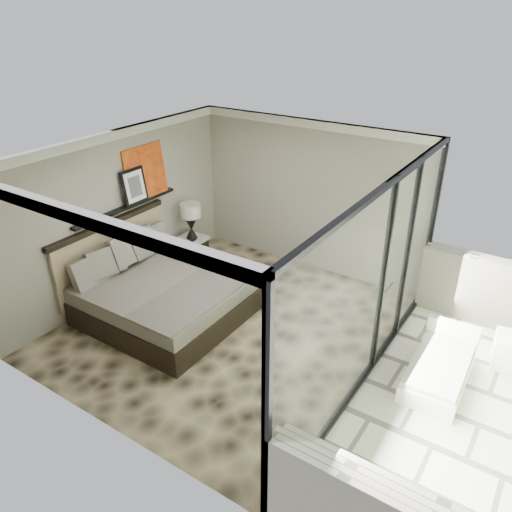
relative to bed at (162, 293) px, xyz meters
The scene contains 14 objects.
floor 1.23m from the bed, 15.44° to the left, with size 5.00×5.00×0.00m, color black.
ceiling 2.68m from the bed, 15.44° to the left, with size 4.50×5.00×0.02m, color silver.
back_wall 3.19m from the bed, 68.05° to the left, with size 4.50×0.02×2.80m, color gray.
left_wall 1.54m from the bed, 164.32° to the left, with size 0.02×5.00×2.80m, color gray.
glass_wall 3.54m from the bed, ahead, with size 0.08×5.00×2.80m, color white.
terrace_slab 4.91m from the bed, ahead, with size 3.00×5.00×0.12m, color beige.
picture_ledge 1.59m from the bed, 158.60° to the left, with size 0.12×2.20×0.05m, color black.
bed is the anchor object (origin of this frame).
nightstand 1.84m from the bed, 114.87° to the left, with size 0.51×0.51×0.51m, color black.
table_lamp 1.92m from the bed, 114.30° to the left, with size 0.38×0.38×0.70m.
abstract_canvas 2.13m from the bed, 138.91° to the left, with size 0.04×0.90×0.90m, color #C34010.
framed_print 1.86m from the bed, 149.39° to the left, with size 0.03×0.50×0.60m, color black.
ottoman 5.26m from the bed, 19.00° to the left, with size 0.47×0.47×0.47m, color white.
lounger 4.32m from the bed, 11.76° to the left, with size 0.76×1.46×0.56m.
Camera 1 is at (3.95, -5.20, 4.59)m, focal length 35.00 mm.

